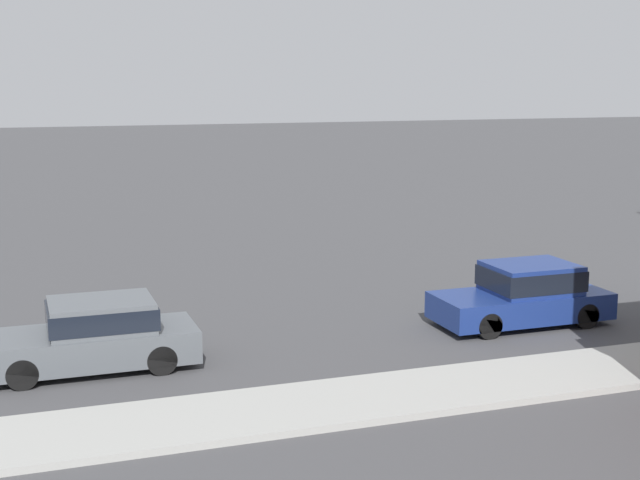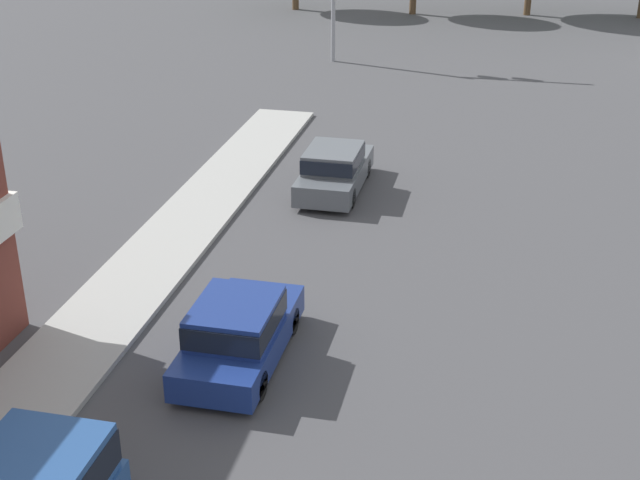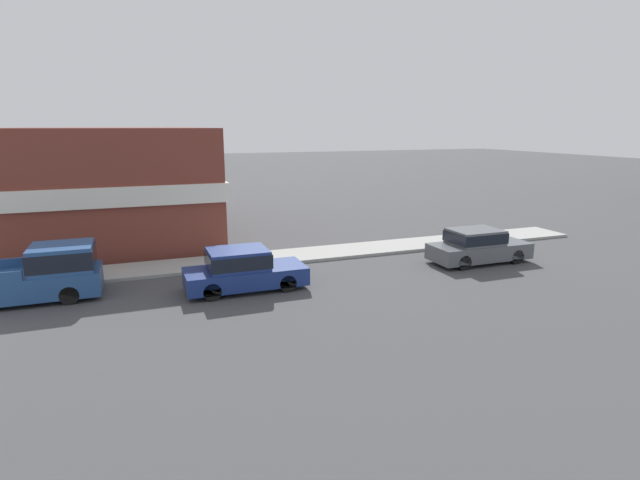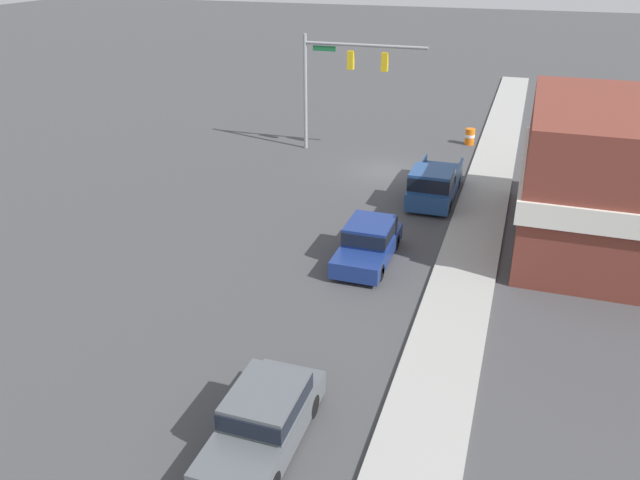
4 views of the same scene
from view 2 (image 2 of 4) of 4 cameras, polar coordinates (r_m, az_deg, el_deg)
name	(u,v)px [view 2 (image 2 of 4)]	position (r m, az deg, el deg)	size (l,w,h in m)	color
car_lead	(238,330)	(20.39, -5.26, -5.79)	(1.93, 4.56, 1.61)	black
car_second_ahead	(334,168)	(29.97, 0.92, 4.62)	(1.87, 4.63, 1.56)	black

